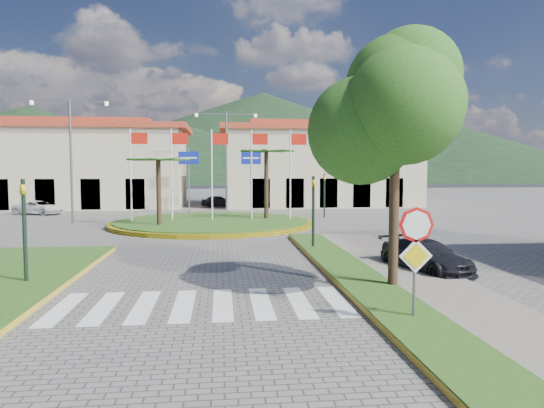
{
  "coord_description": "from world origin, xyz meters",
  "views": [
    {
      "loc": [
        0.59,
        -8.37,
        3.48
      ],
      "look_at": [
        2.3,
        8.0,
        2.3
      ],
      "focal_mm": 32.0,
      "sensor_mm": 36.0,
      "label": 1
    }
  ],
  "objects": [
    {
      "name": "car_dark_a",
      "position": [
        0.34,
        36.68,
        0.54
      ],
      "size": [
        3.41,
        2.02,
        1.09
      ],
      "primitive_type": "imported",
      "rotation": [
        0.0,
        0.0,
        1.82
      ],
      "color": "black",
      "rests_on": "ground"
    },
    {
      "name": "traffic_light_far",
      "position": [
        8.0,
        26.0,
        1.94
      ],
      "size": [
        0.18,
        0.15,
        3.2
      ],
      "color": "black",
      "rests_on": "ground"
    },
    {
      "name": "crosswalk",
      "position": [
        0.0,
        4.0,
        0.01
      ],
      "size": [
        8.0,
        3.0,
        0.01
      ],
      "primitive_type": "cube",
      "color": "silver",
      "rests_on": "ground"
    },
    {
      "name": "deciduous_tree",
      "position": [
        5.5,
        5.0,
        5.18
      ],
      "size": [
        3.6,
        3.6,
        6.8
      ],
      "color": "black",
      "rests_on": "ground"
    },
    {
      "name": "building_right",
      "position": [
        10.0,
        38.0,
        3.9
      ],
      "size": [
        19.08,
        9.54,
        8.05
      ],
      "color": "beige",
      "rests_on": "ground"
    },
    {
      "name": "roundabout_island",
      "position": [
        0.0,
        22.0,
        0.17
      ],
      "size": [
        12.7,
        12.7,
        6.0
      ],
      "color": "yellow",
      "rests_on": "ground"
    },
    {
      "name": "traffic_light_right",
      "position": [
        4.5,
        12.0,
        1.94
      ],
      "size": [
        0.15,
        0.18,
        3.2
      ],
      "color": "black",
      "rests_on": "ground"
    },
    {
      "name": "stop_sign",
      "position": [
        4.9,
        1.96,
        1.79
      ],
      "size": [
        0.8,
        0.11,
        2.65
      ],
      "color": "slate",
      "rests_on": "ground"
    },
    {
      "name": "car_dark_b",
      "position": [
        8.56,
        36.19,
        0.64
      ],
      "size": [
        4.09,
        2.35,
        1.28
      ],
      "primitive_type": "imported",
      "rotation": [
        0.0,
        0.0,
        1.85
      ],
      "color": "black",
      "rests_on": "ground"
    },
    {
      "name": "direction_sign_west",
      "position": [
        -2.0,
        30.97,
        3.53
      ],
      "size": [
        1.6,
        0.14,
        5.2
      ],
      "color": "slate",
      "rests_on": "ground"
    },
    {
      "name": "verge_right",
      "position": [
        4.8,
        2.0,
        0.09
      ],
      "size": [
        1.6,
        28.0,
        0.18
      ],
      "primitive_type": "cube",
      "color": "#224A15",
      "rests_on": "ground"
    },
    {
      "name": "sidewalk_right",
      "position": [
        6.0,
        2.0,
        0.07
      ],
      "size": [
        4.0,
        28.0,
        0.15
      ],
      "primitive_type": "cube",
      "color": "gray",
      "rests_on": "ground"
    },
    {
      "name": "hill_near_back",
      "position": [
        -10.0,
        130.0,
        8.0
      ],
      "size": [
        110.0,
        110.0,
        16.0
      ],
      "primitive_type": "cone",
      "color": "black",
      "rests_on": "ground"
    },
    {
      "name": "hill_far_west",
      "position": [
        -55.0,
        140.0,
        11.0
      ],
      "size": [
        140.0,
        140.0,
        22.0
      ],
      "primitive_type": "cone",
      "color": "black",
      "rests_on": "ground"
    },
    {
      "name": "direction_sign_east",
      "position": [
        3.0,
        30.97,
        3.53
      ],
      "size": [
        1.6,
        0.14,
        5.2
      ],
      "color": "slate",
      "rests_on": "ground"
    },
    {
      "name": "ground",
      "position": [
        0.0,
        0.0,
        0.0
      ],
      "size": [
        160.0,
        160.0,
        0.0
      ],
      "primitive_type": "plane",
      "color": "#625F5D",
      "rests_on": "ground"
    },
    {
      "name": "street_lamp_centre",
      "position": [
        1.0,
        30.0,
        4.5
      ],
      "size": [
        4.8,
        0.16,
        8.0
      ],
      "color": "slate",
      "rests_on": "ground"
    },
    {
      "name": "hill_far_east",
      "position": [
        70.0,
        135.0,
        9.0
      ],
      "size": [
        120.0,
        120.0,
        18.0
      ],
      "primitive_type": "cone",
      "color": "black",
      "rests_on": "ground"
    },
    {
      "name": "traffic_light_left",
      "position": [
        -5.2,
        6.5,
        1.94
      ],
      "size": [
        0.15,
        0.18,
        3.2
      ],
      "color": "black",
      "rests_on": "ground"
    },
    {
      "name": "white_van",
      "position": [
        -13.51,
        30.64,
        0.53
      ],
      "size": [
        4.17,
        2.98,
        1.06
      ],
      "primitive_type": "imported",
      "rotation": [
        0.0,
        0.0,
        1.21
      ],
      "color": "silver",
      "rests_on": "ground"
    },
    {
      "name": "hill_far_mid",
      "position": [
        15.0,
        160.0,
        15.0
      ],
      "size": [
        180.0,
        180.0,
        30.0
      ],
      "primitive_type": "cone",
      "color": "black",
      "rests_on": "ground"
    },
    {
      "name": "car_side_right",
      "position": [
        7.5,
        7.3,
        0.54
      ],
      "size": [
        2.55,
        4.02,
        1.09
      ],
      "primitive_type": "imported",
      "rotation": [
        0.0,
        0.0,
        0.3
      ],
      "color": "black",
      "rests_on": "ground"
    },
    {
      "name": "street_lamp_west",
      "position": [
        -9.0,
        24.0,
        4.5
      ],
      "size": [
        4.8,
        0.16,
        8.0
      ],
      "color": "slate",
      "rests_on": "ground"
    },
    {
      "name": "building_left",
      "position": [
        -14.0,
        38.0,
        3.9
      ],
      "size": [
        23.32,
        9.54,
        8.05
      ],
      "color": "beige",
      "rests_on": "ground"
    }
  ]
}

